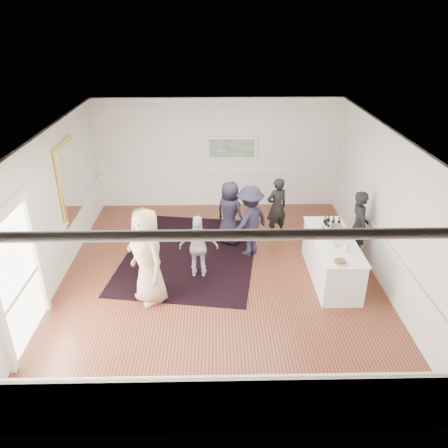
{
  "coord_description": "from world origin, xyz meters",
  "views": [
    {
      "loc": [
        -0.07,
        -8.19,
        5.36
      ],
      "look_at": [
        0.1,
        0.2,
        1.21
      ],
      "focal_mm": 35.0,
      "sensor_mm": 36.0,
      "label": 1
    }
  ],
  "objects_px": {
    "guest_navy": "(230,213)",
    "guest_dark_b": "(277,207)",
    "guest_lilac": "(199,247)",
    "guest_dark_a": "(250,221)",
    "serving_table": "(331,258)",
    "guest_tan": "(148,257)",
    "nut_bowl": "(340,262)",
    "guest_green": "(143,247)",
    "bartender": "(359,227)",
    "ice_bucket": "(336,231)"
  },
  "relations": [
    {
      "from": "guest_dark_b",
      "to": "bartender",
      "type": "bearing_deg",
      "value": 119.9
    },
    {
      "from": "bartender",
      "to": "ice_bucket",
      "type": "relative_size",
      "value": 6.71
    },
    {
      "from": "bartender",
      "to": "guest_dark_b",
      "type": "distance_m",
      "value": 2.16
    },
    {
      "from": "bartender",
      "to": "guest_navy",
      "type": "bearing_deg",
      "value": 70.98
    },
    {
      "from": "guest_dark_b",
      "to": "nut_bowl",
      "type": "distance_m",
      "value": 3.13
    },
    {
      "from": "serving_table",
      "to": "bartender",
      "type": "bearing_deg",
      "value": 43.85
    },
    {
      "from": "bartender",
      "to": "guest_green",
      "type": "height_order",
      "value": "bartender"
    },
    {
      "from": "guest_lilac",
      "to": "guest_dark_a",
      "type": "distance_m",
      "value": 1.51
    },
    {
      "from": "guest_green",
      "to": "guest_dark_a",
      "type": "xyz_separation_m",
      "value": [
        2.34,
        1.15,
        0.01
      ]
    },
    {
      "from": "guest_lilac",
      "to": "serving_table",
      "type": "bearing_deg",
      "value": -179.44
    },
    {
      "from": "guest_tan",
      "to": "guest_green",
      "type": "relative_size",
      "value": 1.16
    },
    {
      "from": "guest_lilac",
      "to": "ice_bucket",
      "type": "bearing_deg",
      "value": -175.9
    },
    {
      "from": "guest_tan",
      "to": "ice_bucket",
      "type": "relative_size",
      "value": 7.67
    },
    {
      "from": "serving_table",
      "to": "guest_green",
      "type": "relative_size",
      "value": 1.36
    },
    {
      "from": "guest_dark_b",
      "to": "guest_navy",
      "type": "xyz_separation_m",
      "value": [
        -1.21,
        -0.36,
        0.02
      ]
    },
    {
      "from": "serving_table",
      "to": "guest_tan",
      "type": "xyz_separation_m",
      "value": [
        -3.85,
        -0.74,
        0.52
      ]
    },
    {
      "from": "guest_tan",
      "to": "guest_dark_a",
      "type": "relative_size",
      "value": 1.15
    },
    {
      "from": "serving_table",
      "to": "guest_tan",
      "type": "height_order",
      "value": "guest_tan"
    },
    {
      "from": "guest_dark_b",
      "to": "guest_green",
      "type": "bearing_deg",
      "value": 11.44
    },
    {
      "from": "serving_table",
      "to": "nut_bowl",
      "type": "xyz_separation_m",
      "value": [
        -0.12,
        -0.97,
        0.51
      ]
    },
    {
      "from": "guest_lilac",
      "to": "guest_dark_b",
      "type": "bearing_deg",
      "value": -132.24
    },
    {
      "from": "guest_navy",
      "to": "nut_bowl",
      "type": "bearing_deg",
      "value": 165.66
    },
    {
      "from": "guest_tan",
      "to": "guest_lilac",
      "type": "bearing_deg",
      "value": 96.12
    },
    {
      "from": "guest_green",
      "to": "ice_bucket",
      "type": "xyz_separation_m",
      "value": [
        4.13,
        0.25,
        0.2
      ]
    },
    {
      "from": "guest_tan",
      "to": "ice_bucket",
      "type": "bearing_deg",
      "value": 67.12
    },
    {
      "from": "guest_green",
      "to": "serving_table",
      "type": "bearing_deg",
      "value": 70.58
    },
    {
      "from": "bartender",
      "to": "guest_tan",
      "type": "distance_m",
      "value": 4.84
    },
    {
      "from": "guest_dark_a",
      "to": "guest_dark_b",
      "type": "height_order",
      "value": "guest_dark_a"
    },
    {
      "from": "serving_table",
      "to": "bartender",
      "type": "height_order",
      "value": "bartender"
    },
    {
      "from": "guest_dark_a",
      "to": "ice_bucket",
      "type": "bearing_deg",
      "value": 110.31
    },
    {
      "from": "guest_green",
      "to": "nut_bowl",
      "type": "distance_m",
      "value": 4.04
    },
    {
      "from": "bartender",
      "to": "guest_dark_b",
      "type": "height_order",
      "value": "bartender"
    },
    {
      "from": "guest_green",
      "to": "nut_bowl",
      "type": "relative_size",
      "value": 6.09
    },
    {
      "from": "serving_table",
      "to": "guest_tan",
      "type": "bearing_deg",
      "value": -169.19
    },
    {
      "from": "guest_dark_a",
      "to": "nut_bowl",
      "type": "bearing_deg",
      "value": 85.06
    },
    {
      "from": "guest_dark_a",
      "to": "ice_bucket",
      "type": "height_order",
      "value": "guest_dark_a"
    },
    {
      "from": "bartender",
      "to": "guest_green",
      "type": "xyz_separation_m",
      "value": [
        -4.82,
        -0.8,
        -0.02
      ]
    },
    {
      "from": "guest_lilac",
      "to": "guest_navy",
      "type": "height_order",
      "value": "guest_navy"
    },
    {
      "from": "ice_bucket",
      "to": "guest_navy",
      "type": "bearing_deg",
      "value": 146.13
    },
    {
      "from": "guest_tan",
      "to": "guest_green",
      "type": "xyz_separation_m",
      "value": [
        -0.2,
        0.67,
        -0.14
      ]
    },
    {
      "from": "guest_dark_b",
      "to": "nut_bowl",
      "type": "bearing_deg",
      "value": 82.77
    },
    {
      "from": "guest_lilac",
      "to": "guest_dark_b",
      "type": "height_order",
      "value": "guest_dark_b"
    },
    {
      "from": "guest_tan",
      "to": "guest_navy",
      "type": "height_order",
      "value": "guest_tan"
    },
    {
      "from": "guest_dark_b",
      "to": "guest_navy",
      "type": "distance_m",
      "value": 1.27
    },
    {
      "from": "serving_table",
      "to": "guest_dark_b",
      "type": "xyz_separation_m",
      "value": [
        -0.95,
        2.04,
        0.32
      ]
    },
    {
      "from": "guest_lilac",
      "to": "guest_tan",
      "type": "bearing_deg",
      "value": 45.4
    },
    {
      "from": "guest_navy",
      "to": "guest_tan",
      "type": "bearing_deg",
      "value": 93.04
    },
    {
      "from": "guest_tan",
      "to": "guest_navy",
      "type": "relative_size",
      "value": 1.23
    },
    {
      "from": "guest_navy",
      "to": "guest_dark_b",
      "type": "bearing_deg",
      "value": -125.64
    },
    {
      "from": "serving_table",
      "to": "guest_green",
      "type": "bearing_deg",
      "value": -179.04
    }
  ]
}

